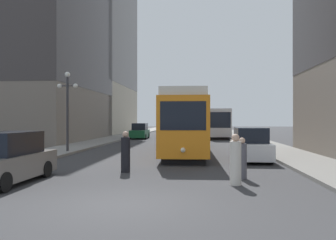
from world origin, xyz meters
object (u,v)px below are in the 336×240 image
transit_bus (216,122)px  parked_car_left_mid (140,131)px  parked_car_left_near (5,160)px  pedestrian_on_sidewalk (126,153)px  lamp_post_left_near (67,99)px  parked_car_right_far (250,145)px  pedestrian_crossing_far (242,160)px  streetcar (185,122)px  pedestrian_crossing_near (235,161)px

transit_bus → parked_car_left_mid: (-9.08, -2.75, -1.10)m
parked_car_left_near → pedestrian_on_sidewalk: bearing=38.6°
parked_car_left_mid → lamp_post_left_near: lamp_post_left_near is taller
lamp_post_left_near → parked_car_right_far: bearing=-14.5°
parked_car_left_near → pedestrian_crossing_far: (8.47, 1.65, -0.11)m
streetcar → lamp_post_left_near: size_ratio=2.54×
parked_car_right_far → pedestrian_crossing_far: 5.83m
transit_bus → lamp_post_left_near: 22.94m
transit_bus → parked_car_left_near: size_ratio=2.55×
pedestrian_on_sidewalk → parked_car_left_mid: bearing=-43.4°
parked_car_left_near → lamp_post_left_near: size_ratio=0.84×
parked_car_left_mid → pedestrian_crossing_far: 27.36m
parked_car_right_far → pedestrian_crossing_far: (-1.21, -5.70, -0.11)m
streetcar → pedestrian_on_sidewalk: size_ratio=7.67×
transit_bus → parked_car_right_far: 23.10m
transit_bus → pedestrian_crossing_far: 28.80m
pedestrian_on_sidewalk → pedestrian_crossing_far: bearing=-155.7°
pedestrian_on_sidewalk → lamp_post_left_near: (-5.60, 7.52, 2.83)m
transit_bus → parked_car_left_near: (-9.08, -30.41, -1.10)m
parked_car_right_far → pedestrian_crossing_far: size_ratio=2.76×
parked_car_left_near → transit_bus: bearing=74.7°
parked_car_left_mid → pedestrian_crossing_far: parked_car_left_mid is taller
parked_car_left_near → pedestrian_on_sidewalk: size_ratio=2.54×
pedestrian_on_sidewalk → pedestrian_crossing_near: bearing=-170.5°
streetcar → parked_car_left_mid: (-5.92, 16.31, -1.26)m
parked_car_right_far → pedestrian_crossing_near: (-1.60, -6.92, -0.02)m
transit_bus → parked_car_left_mid: size_ratio=2.37×
pedestrian_on_sidewalk → lamp_post_left_near: 9.79m
pedestrian_on_sidewalk → lamp_post_left_near: lamp_post_left_near is taller
parked_car_left_near → lamp_post_left_near: 10.88m
lamp_post_left_near → parked_car_left_near: bearing=-79.6°
lamp_post_left_near → transit_bus: bearing=61.3°
transit_bus → pedestrian_crossing_near: bearing=-93.3°
parked_car_left_near → parked_car_right_far: size_ratio=1.03×
parked_car_right_far → pedestrian_on_sidewalk: size_ratio=2.47×
streetcar → pedestrian_on_sidewalk: (-2.22, -8.53, -1.28)m
parked_car_left_mid → parked_car_right_far: (9.68, -20.31, -0.00)m
streetcar → transit_bus: (3.15, 19.06, -0.15)m
parked_car_left_near → pedestrian_crossing_near: (8.08, 0.43, -0.02)m
streetcar → pedestrian_on_sidewalk: 8.91m
pedestrian_crossing_near → pedestrian_crossing_far: pedestrian_crossing_near is taller
transit_bus → parked_car_right_far: bearing=-89.9°
pedestrian_crossing_near → pedestrian_crossing_far: size_ratio=1.12×
streetcar → parked_car_right_far: (3.75, -4.00, -1.26)m
parked_car_left_mid → pedestrian_crossing_near: 28.41m
streetcar → parked_car_left_mid: streetcar is taller
parked_car_left_near → pedestrian_crossing_far: bearing=12.3°
streetcar → lamp_post_left_near: (-7.82, -1.01, 1.55)m
parked_car_left_mid → pedestrian_crossing_far: size_ratio=3.05×
parked_car_right_far → pedestrian_crossing_near: parked_car_right_far is taller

